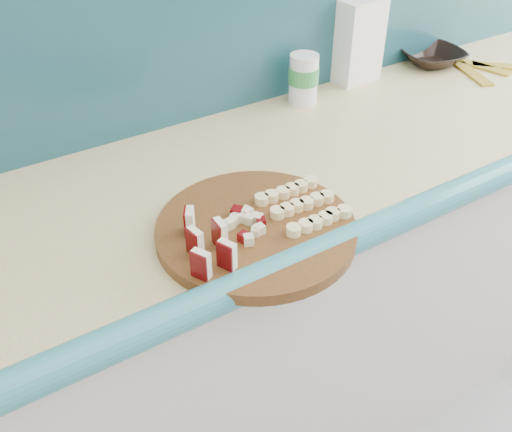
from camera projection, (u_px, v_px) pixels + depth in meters
The scene contains 9 objects.
kitchen_counter at pixel (388, 253), 1.71m from camera, with size 2.20×0.63×0.91m.
cutting_board at pixel (256, 230), 1.05m from camera, with size 0.37×0.37×0.02m, color #46270F.
apple_wedges at pixel (206, 243), 0.96m from camera, with size 0.08×0.14×0.05m.
apple_chunks at pixel (245, 225), 1.03m from camera, with size 0.06×0.06×0.02m.
banana_slices at pixel (302, 205), 1.08m from camera, with size 0.14×0.14×0.02m.
brown_bowl at pixel (432, 57), 1.70m from camera, with size 0.18×0.18×0.04m, color black.
flour_bag at pixel (356, 40), 1.56m from camera, with size 0.13×0.09×0.22m, color white.
canister at pixel (304, 78), 1.47m from camera, with size 0.08×0.08×0.13m.
banana_peel at pixel (486, 69), 1.67m from camera, with size 0.24×0.20×0.01m.
Camera 1 is at (-0.93, 0.61, 1.57)m, focal length 40.00 mm.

